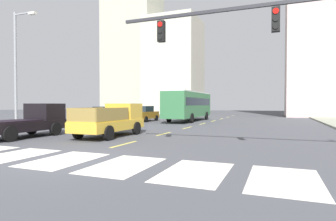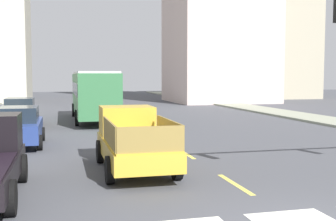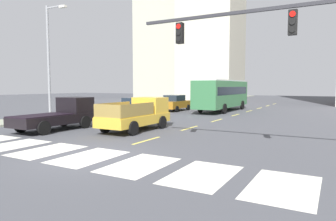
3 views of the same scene
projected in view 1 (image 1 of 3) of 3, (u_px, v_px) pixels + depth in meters
ground_plane at (64, 160)px, 9.53m from camera, size 160.00×160.00×0.00m
sidewalk_left at (90, 121)px, 30.87m from camera, size 3.19×110.00×0.15m
crosswalk_stripe_3 at (15, 155)px, 10.38m from camera, size 1.75×2.93×0.01m
crosswalk_stripe_4 at (64, 160)px, 9.53m from camera, size 1.75×2.93×0.01m
crosswalk_stripe_5 at (123, 165)px, 8.67m from camera, size 1.75×2.93×0.01m
crosswalk_stripe_6 at (195, 172)px, 7.82m from camera, size 1.75×2.93×0.01m
crosswalk_stripe_7 at (285, 180)px, 6.97m from camera, size 1.75×2.93×0.01m
lane_dash_0 at (124, 144)px, 13.25m from camera, size 0.16×2.40×0.01m
lane_dash_1 at (164, 134)px, 17.90m from camera, size 0.16×2.40×0.01m
lane_dash_2 at (187, 128)px, 22.55m from camera, size 0.16×2.40×0.01m
lane_dash_3 at (203, 124)px, 27.20m from camera, size 0.16×2.40×0.01m
lane_dash_4 at (213, 121)px, 31.85m from camera, size 0.16×2.40×0.01m
lane_dash_5 at (222, 119)px, 36.50m from camera, size 0.16×2.40×0.01m
lane_dash_6 at (228, 117)px, 41.15m from camera, size 0.16×2.40×0.01m
lane_dash_7 at (233, 116)px, 45.80m from camera, size 0.16×2.40×0.01m
pickup_stakebed at (113, 120)px, 16.80m from camera, size 2.18×5.20×1.96m
pickup_dark at (29, 121)px, 16.32m from camera, size 2.18×5.20×1.96m
city_bus at (189, 104)px, 31.44m from camera, size 2.72×10.80×3.32m
sedan_near_right at (144, 114)px, 31.12m from camera, size 2.02×4.40×1.72m
sedan_far at (109, 117)px, 23.50m from camera, size 2.02×4.40×1.72m
traffic_signal_gantry at (317, 33)px, 9.16m from camera, size 10.87×0.27×6.00m
streetlight_left at (17, 65)px, 21.36m from camera, size 2.20×0.28×9.00m
block_mid_left at (174, 67)px, 58.97m from camera, size 10.76×10.44×19.87m
block_low_left at (133, 49)px, 64.42m from camera, size 11.83×9.59×29.75m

